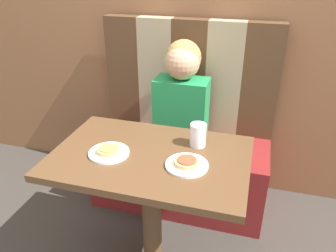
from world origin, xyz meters
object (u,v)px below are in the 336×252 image
at_px(person, 182,90).
at_px(drinking_cup, 198,135).
at_px(plate_right, 187,165).
at_px(pizza_left, 109,150).
at_px(plate_left, 109,153).
at_px(pizza_right, 187,162).

distance_m(person, drinking_cup, 0.51).
bearing_deg(plate_right, person, 105.75).
bearing_deg(pizza_left, drinking_cup, 26.61).
relative_size(person, plate_left, 3.42).
distance_m(plate_left, drinking_cup, 0.43).
height_order(person, plate_left, person).
relative_size(plate_right, drinking_cup, 1.66).
bearing_deg(plate_left, plate_right, 0.00).
xyz_separation_m(pizza_left, drinking_cup, (0.38, 0.19, 0.03)).
xyz_separation_m(person, plate_left, (-0.19, -0.66, -0.09)).
bearing_deg(person, pizza_left, -105.75).
height_order(person, plate_right, person).
xyz_separation_m(person, plate_right, (0.19, -0.66, -0.09)).
xyz_separation_m(plate_left, pizza_right, (0.37, 0.00, 0.02)).
xyz_separation_m(person, pizza_right, (0.19, -0.66, -0.07)).
relative_size(person, pizza_left, 6.02).
bearing_deg(drinking_cup, pizza_left, -153.39).
bearing_deg(pizza_right, plate_right, 0.00).
relative_size(plate_left, drinking_cup, 1.66).
distance_m(pizza_left, pizza_right, 0.37).
xyz_separation_m(plate_left, plate_right, (0.37, 0.00, 0.00)).
xyz_separation_m(person, drinking_cup, (0.20, -0.47, -0.04)).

